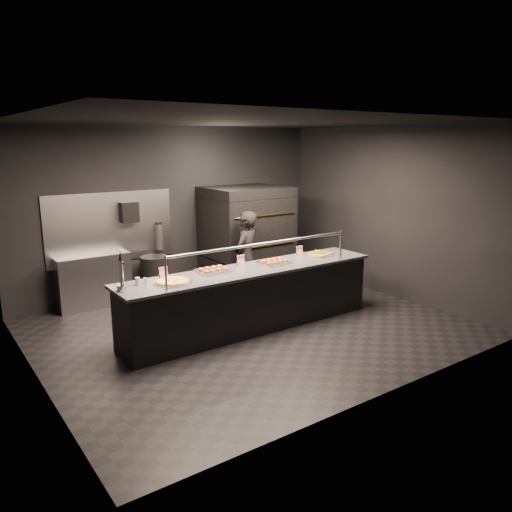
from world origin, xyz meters
The scene contains 15 objects.
room centered at (-0.02, 0.05, 1.50)m, with size 6.04×6.00×3.00m.
service_counter centered at (0.00, 0.00, 0.46)m, with size 4.10×0.78×1.37m.
pizza_oven centered at (1.20, 1.90, 0.97)m, with size 1.50×1.23×1.91m.
prep_shelf centered at (-1.60, 2.32, 0.45)m, with size 1.20×0.35×0.90m, color #99999E.
towel_dispenser centered at (-0.90, 2.39, 1.55)m, with size 0.30×0.20×0.35m, color black.
fire_extinguisher centered at (-0.35, 2.40, 1.06)m, with size 0.14×0.14×0.51m.
beer_tap centered at (-1.95, 0.01, 1.07)m, with size 0.13×0.19×0.52m.
round_pizza centered at (-1.28, -0.01, 0.94)m, with size 0.52×0.52×0.03m.
slider_tray_a centered at (-0.56, 0.15, 0.95)m, with size 0.52×0.44×0.07m.
slider_tray_b centered at (0.45, 0.04, 0.95)m, with size 0.53×0.45×0.07m.
square_pizza centered at (1.40, 0.07, 0.94)m, with size 0.45×0.45×0.05m.
condiment_jar centered at (-1.67, 0.14, 0.97)m, with size 0.16×0.06×0.10m.
tent_cards centered at (-0.04, 0.28, 1.00)m, with size 2.54×0.04×0.15m.
trash_bin centered at (-0.62, 2.06, 0.40)m, with size 0.48×0.48×0.79m, color black.
worker centered at (0.62, 1.07, 0.80)m, with size 0.58×0.38×1.59m, color black.
Camera 1 is at (-4.03, -5.80, 2.73)m, focal length 35.00 mm.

